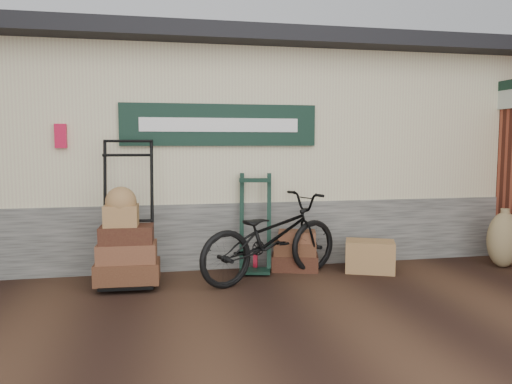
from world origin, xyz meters
TOP-DOWN VIEW (x-y plane):
  - ground at (0.00, 0.00)m, footprint 80.00×80.00m
  - station_building at (-0.01, 2.74)m, footprint 14.40×4.10m
  - porter_trolley at (-1.49, 0.50)m, footprint 0.93×0.72m
  - green_barrow at (0.13, 0.76)m, footprint 0.55×0.50m
  - suitcase_stack at (0.67, 0.74)m, footprint 0.70×0.54m
  - wicker_hamper at (1.63, 0.47)m, footprint 0.75×0.63m
  - bicycle at (0.25, 0.36)m, footprint 1.48×2.17m
  - burlap_sack_left at (3.54, 0.32)m, footprint 0.54×0.48m

SIDE VIEW (x-z plane):
  - ground at x=0.00m, z-range 0.00..0.00m
  - wicker_hamper at x=1.63m, z-range 0.00..0.41m
  - suitcase_stack at x=0.67m, z-range 0.00..0.55m
  - burlap_sack_left at x=3.54m, z-range 0.00..0.77m
  - bicycle at x=0.25m, z-range 0.00..1.20m
  - green_barrow at x=0.13m, z-range 0.00..1.31m
  - porter_trolley at x=-1.49m, z-range 0.00..1.79m
  - station_building at x=-0.01m, z-range 0.01..3.21m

